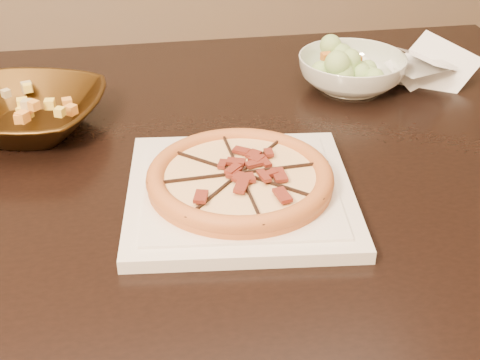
# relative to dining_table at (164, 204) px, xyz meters

# --- Properties ---
(dining_table) EXTENTS (1.55, 1.06, 0.75)m
(dining_table) POSITION_rel_dining_table_xyz_m (0.00, 0.00, 0.00)
(dining_table) COLOR black
(dining_table) RESTS_ON floor
(plate) EXTENTS (0.35, 0.35, 0.02)m
(plate) POSITION_rel_dining_table_xyz_m (0.09, -0.15, 0.10)
(plate) COLOR silver
(plate) RESTS_ON dining_table
(pizza) EXTENTS (0.25, 0.25, 0.03)m
(pizza) POSITION_rel_dining_table_xyz_m (0.09, -0.15, 0.13)
(pizza) COLOR orange
(pizza) RESTS_ON plate
(bronze_bowl) EXTENTS (0.31, 0.31, 0.06)m
(bronze_bowl) POSITION_rel_dining_table_xyz_m (-0.20, 0.12, 0.12)
(bronze_bowl) COLOR #3E280F
(bronze_bowl) RESTS_ON dining_table
(mixed_dish) EXTENTS (0.09, 0.12, 0.03)m
(mixed_dish) POSITION_rel_dining_table_xyz_m (-0.20, 0.12, 0.17)
(mixed_dish) COLOR tan
(mixed_dish) RESTS_ON bronze_bowl
(salad_bowl) EXTENTS (0.24, 0.24, 0.06)m
(salad_bowl) POSITION_rel_dining_table_xyz_m (0.37, 0.16, 0.12)
(salad_bowl) COLOR white
(salad_bowl) RESTS_ON dining_table
(salad) EXTENTS (0.10, 0.10, 0.04)m
(salad) POSITION_rel_dining_table_xyz_m (0.37, 0.16, 0.17)
(salad) COLOR #AECE8A
(salad) RESTS_ON salad_bowl
(cling_film) EXTENTS (0.20, 0.18, 0.05)m
(cling_film) POSITION_rel_dining_table_xyz_m (0.51, 0.14, 0.12)
(cling_film) COLOR white
(cling_film) RESTS_ON dining_table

